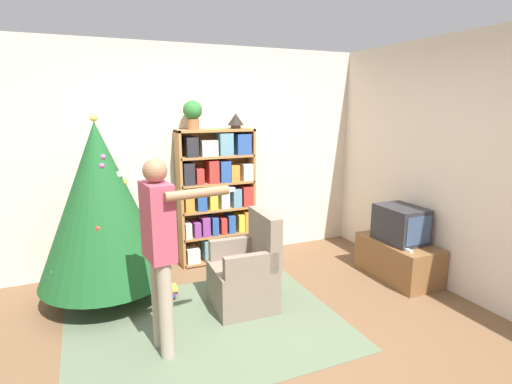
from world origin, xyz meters
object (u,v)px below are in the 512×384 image
(potted_plant, at_px, (193,113))
(christmas_tree, at_px, (101,204))
(table_lamp, at_px, (236,120))
(armchair, at_px, (246,275))
(standing_person, at_px, (160,242))
(bookshelf, at_px, (217,197))
(television, at_px, (401,224))

(potted_plant, bearing_deg, christmas_tree, -152.85)
(christmas_tree, height_order, table_lamp, christmas_tree)
(armchair, height_order, standing_person, standing_person)
(christmas_tree, distance_m, standing_person, 1.16)
(armchair, relative_size, standing_person, 0.60)
(bookshelf, relative_size, christmas_tree, 0.89)
(potted_plant, bearing_deg, table_lamp, 0.00)
(bookshelf, bearing_deg, standing_person, -120.90)
(armchair, distance_m, potted_plant, 1.95)
(christmas_tree, xyz_separation_m, armchair, (1.22, -0.68, -0.66))
(standing_person, bearing_deg, potted_plant, 149.18)
(table_lamp, bearing_deg, christmas_tree, -160.97)
(potted_plant, bearing_deg, bookshelf, -1.28)
(standing_person, distance_m, table_lamp, 2.21)
(television, xyz_separation_m, potted_plant, (-1.96, 1.29, 1.20))
(standing_person, height_order, potted_plant, potted_plant)
(television, height_order, potted_plant, potted_plant)
(television, relative_size, potted_plant, 1.60)
(bookshelf, xyz_separation_m, table_lamp, (0.25, 0.01, 0.92))
(potted_plant, height_order, table_lamp, potted_plant)
(christmas_tree, relative_size, armchair, 1.99)
(television, xyz_separation_m, christmas_tree, (-3.03, 0.75, 0.36))
(armchair, distance_m, standing_person, 1.12)
(christmas_tree, relative_size, potted_plant, 5.56)
(potted_plant, bearing_deg, standing_person, -113.33)
(television, relative_size, table_lamp, 2.63)
(christmas_tree, distance_m, armchair, 1.55)
(bookshelf, relative_size, standing_person, 1.06)
(table_lamp, bearing_deg, bookshelf, -178.61)
(television, bearing_deg, bookshelf, 142.76)
(bookshelf, distance_m, christmas_tree, 1.46)
(christmas_tree, height_order, standing_person, christmas_tree)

